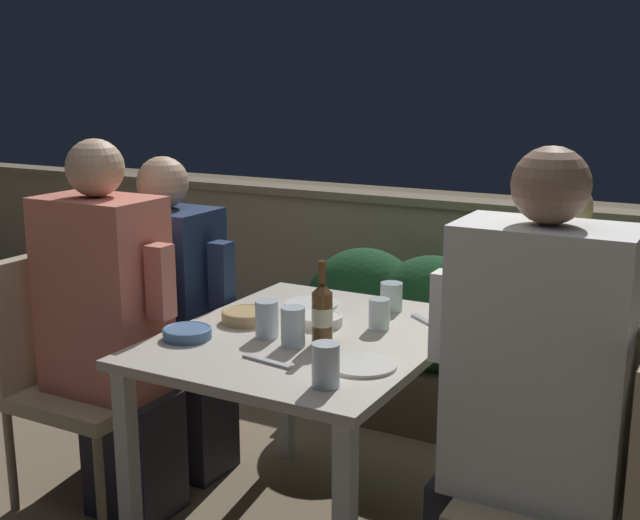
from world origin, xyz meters
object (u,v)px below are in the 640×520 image
(person_navy_jumper, at_px, (175,317))
(chair_right_near, at_px, (604,475))
(chair_left_near, at_px, (70,357))
(person_white_polo, at_px, (525,405))
(beer_bottle, at_px, (322,313))
(chair_right_far, at_px, (606,428))
(person_coral_top, at_px, (112,331))
(chair_left_far, at_px, (134,330))
(person_green_blouse, at_px, (534,384))

(person_navy_jumper, height_order, chair_right_near, person_navy_jumper)
(chair_left_near, distance_m, person_navy_jumper, 0.41)
(chair_left_near, xyz_separation_m, person_navy_jumper, (0.20, 0.34, 0.09))
(person_white_polo, bearing_deg, person_navy_jumper, 166.54)
(chair_left_near, relative_size, beer_bottle, 3.45)
(person_navy_jumper, relative_size, chair_right_far, 1.36)
(chair_left_near, height_order, chair_right_far, same)
(person_navy_jumper, bearing_deg, person_coral_top, -89.45)
(person_white_polo, bearing_deg, person_coral_top, -179.79)
(person_coral_top, bearing_deg, chair_left_far, 121.88)
(person_navy_jumper, relative_size, beer_bottle, 4.70)
(person_coral_top, distance_m, chair_right_near, 1.61)
(person_coral_top, xyz_separation_m, chair_left_far, (-0.21, 0.34, -0.13))
(person_green_blouse, bearing_deg, chair_right_near, -49.11)
(chair_left_far, relative_size, beer_bottle, 3.45)
(chair_left_far, distance_m, beer_bottle, 1.05)
(person_green_blouse, relative_size, beer_bottle, 4.79)
(chair_left_near, distance_m, beer_bottle, 1.01)
(chair_right_near, relative_size, person_white_polo, 0.67)
(person_green_blouse, bearing_deg, person_coral_top, -167.75)
(person_white_polo, relative_size, chair_right_far, 1.50)
(chair_left_far, xyz_separation_m, chair_right_far, (1.77, -0.05, 0.00))
(chair_left_near, relative_size, person_navy_jumper, 0.73)
(person_coral_top, xyz_separation_m, person_navy_jumper, (-0.00, 0.34, -0.04))
(chair_left_far, distance_m, chair_right_near, 1.84)
(chair_right_near, distance_m, person_green_blouse, 0.39)
(person_coral_top, height_order, chair_left_far, person_coral_top)
(person_coral_top, distance_m, person_white_polo, 1.40)
(person_navy_jumper, bearing_deg, person_white_polo, -13.46)
(chair_left_near, relative_size, person_green_blouse, 0.72)
(person_navy_jumper, distance_m, chair_right_near, 1.64)
(chair_right_far, bearing_deg, person_white_polo, -119.33)
(chair_left_far, relative_size, person_navy_jumper, 0.73)
(chair_right_far, bearing_deg, person_coral_top, -169.34)
(chair_right_near, xyz_separation_m, beer_bottle, (-0.84, 0.07, 0.28))
(chair_right_near, bearing_deg, chair_left_near, -179.84)
(chair_right_near, distance_m, person_white_polo, 0.25)
(person_navy_jumper, bearing_deg, chair_left_far, -180.00)
(person_coral_top, height_order, chair_right_near, person_coral_top)
(person_coral_top, distance_m, chair_right_far, 1.59)
(person_white_polo, distance_m, beer_bottle, 0.65)
(chair_left_near, bearing_deg, chair_right_near, 0.16)
(chair_right_near, relative_size, person_green_blouse, 0.72)
(chair_left_far, bearing_deg, person_white_polo, -11.77)
(beer_bottle, bearing_deg, person_green_blouse, 20.27)
(person_white_polo, distance_m, chair_right_far, 0.36)
(person_white_polo, bearing_deg, chair_left_far, 168.23)
(chair_right_near, relative_size, beer_bottle, 3.45)
(person_green_blouse, distance_m, beer_bottle, 0.65)
(chair_right_far, height_order, person_green_blouse, person_green_blouse)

